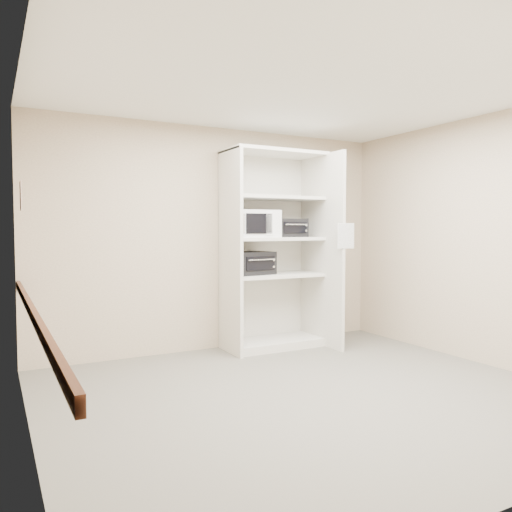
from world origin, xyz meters
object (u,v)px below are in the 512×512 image
microwave (254,224)px  toaster_oven_lower (251,263)px  toaster_oven_upper (289,228)px  shelving_unit (277,256)px

microwave → toaster_oven_lower: 0.48m
microwave → toaster_oven_lower: size_ratio=1.10×
microwave → toaster_oven_upper: bearing=0.5°
shelving_unit → toaster_oven_lower: size_ratio=4.90×
microwave → toaster_oven_upper: 0.50m
toaster_oven_lower → shelving_unit: bearing=-10.9°
toaster_oven_lower → microwave: bearing=-90.8°
toaster_oven_upper → toaster_oven_lower: size_ratio=0.79×
shelving_unit → microwave: bearing=-175.1°
shelving_unit → microwave: shelving_unit is taller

